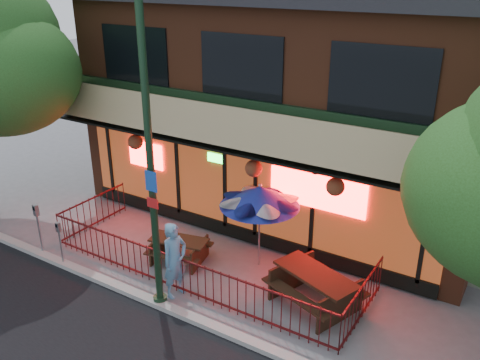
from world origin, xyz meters
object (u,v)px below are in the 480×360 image
object	(u,v)px
patio_umbrella	(260,196)
parking_meter_far	(38,221)
street_light	(152,180)
picnic_table_right	(315,284)
parking_meter_near	(60,237)
picnic_table_left	(179,246)
pedestrian	(175,260)

from	to	relation	value
patio_umbrella	parking_meter_far	distance (m)	6.04
street_light	picnic_table_right	world-z (taller)	street_light
street_light	parking_meter_near	distance (m)	3.99
street_light	parking_meter_near	bearing A→B (deg)	-178.64
parking_meter_near	patio_umbrella	bearing A→B (deg)	32.48
picnic_table_left	parking_meter_far	size ratio (longest dim) A/B	1.17
street_light	picnic_table_left	size ratio (longest dim) A/B	4.00
street_light	parking_meter_far	world-z (taller)	street_light
picnic_table_right	parking_meter_far	distance (m)	7.53
pedestrian	parking_meter_far	world-z (taller)	pedestrian
picnic_table_left	parking_meter_far	bearing A→B (deg)	-152.80
patio_umbrella	parking_meter_far	xyz separation A→B (m)	(-5.31, -2.70, -0.98)
picnic_table_right	parking_meter_far	bearing A→B (deg)	-165.54
patio_umbrella	pedestrian	size ratio (longest dim) A/B	1.24
picnic_table_right	patio_umbrella	size ratio (longest dim) A/B	1.03
parking_meter_far	picnic_table_right	bearing A→B (deg)	14.46
street_light	pedestrian	bearing A→B (deg)	80.46
patio_umbrella	picnic_table_left	bearing A→B (deg)	-153.37
picnic_table_left	picnic_table_right	size ratio (longest dim) A/B	0.73
parking_meter_near	parking_meter_far	distance (m)	0.95
picnic_table_right	parking_meter_far	world-z (taller)	parking_meter_far
street_light	parking_meter_far	distance (m)	4.71
picnic_table_right	picnic_table_left	bearing A→B (deg)	-178.08
street_light	parking_meter_far	xyz separation A→B (m)	(-4.20, 0.00, -2.13)
street_light	patio_umbrella	bearing A→B (deg)	67.80
street_light	parking_meter_near	xyz separation A→B (m)	(-3.27, -0.08, -2.29)
picnic_table_right	parking_meter_far	size ratio (longest dim) A/B	1.60
patio_umbrella	parking_meter_near	distance (m)	5.31
picnic_table_right	street_light	bearing A→B (deg)	-148.58
pedestrian	patio_umbrella	bearing A→B (deg)	-14.67
street_light	picnic_table_left	distance (m)	3.33
parking_meter_far	patio_umbrella	bearing A→B (deg)	27.00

